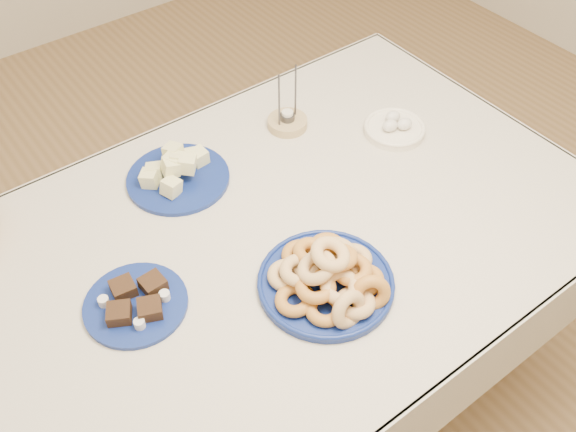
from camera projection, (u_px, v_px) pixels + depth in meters
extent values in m
plane|color=olive|center=(279.00, 380.00, 2.17)|extent=(5.00, 5.00, 0.00)
cylinder|color=brown|center=(364.00, 156.00, 2.42)|extent=(0.06, 0.06, 0.72)
cylinder|color=brown|center=(537.00, 292.00, 1.98)|extent=(0.06, 0.06, 0.72)
cube|color=beige|center=(276.00, 234.00, 1.63)|extent=(1.70, 1.10, 0.02)
cube|color=beige|center=(174.00, 159.00, 2.03)|extent=(1.70, 0.01, 0.28)
cube|color=beige|center=(423.00, 420.00, 1.42)|extent=(1.70, 0.01, 0.28)
cube|color=beige|center=(488.00, 144.00, 2.08)|extent=(0.01, 1.10, 0.28)
cylinder|color=navy|center=(326.00, 284.00, 1.50)|extent=(0.35, 0.35, 0.02)
torus|color=navy|center=(326.00, 281.00, 1.49)|extent=(0.35, 0.35, 0.01)
torus|color=tan|center=(353.00, 259.00, 1.52)|extent=(0.13, 0.13, 0.04)
torus|color=#A26424|center=(327.00, 249.00, 1.55)|extent=(0.13, 0.13, 0.04)
torus|color=#A26424|center=(301.00, 255.00, 1.53)|extent=(0.11, 0.11, 0.03)
torus|color=tan|center=(287.00, 275.00, 1.49)|extent=(0.12, 0.12, 0.03)
torus|color=#A26424|center=(295.00, 300.00, 1.44)|extent=(0.12, 0.12, 0.04)
torus|color=#A26424|center=(325.00, 308.00, 1.42)|extent=(0.12, 0.13, 0.04)
torus|color=tan|center=(355.00, 303.00, 1.44)|extent=(0.11, 0.11, 0.04)
torus|color=#A26424|center=(364.00, 280.00, 1.48)|extent=(0.12, 0.12, 0.04)
torus|color=tan|center=(337.00, 254.00, 1.50)|extent=(0.12, 0.12, 0.04)
torus|color=#A26424|center=(312.00, 252.00, 1.50)|extent=(0.10, 0.10, 0.05)
torus|color=tan|center=(300.00, 270.00, 1.46)|extent=(0.13, 0.13, 0.03)
torus|color=#A26424|center=(316.00, 287.00, 1.43)|extent=(0.13, 0.13, 0.03)
torus|color=tan|center=(340.00, 287.00, 1.43)|extent=(0.10, 0.11, 0.05)
torus|color=#A26424|center=(352.00, 270.00, 1.46)|extent=(0.11, 0.11, 0.03)
torus|color=#A26424|center=(338.00, 257.00, 1.45)|extent=(0.13, 0.13, 0.05)
torus|color=tan|center=(317.00, 267.00, 1.43)|extent=(0.13, 0.13, 0.07)
torus|color=tan|center=(330.00, 254.00, 1.42)|extent=(0.13, 0.13, 0.06)
torus|color=tan|center=(349.00, 310.00, 1.40)|extent=(0.10, 0.06, 0.10)
torus|color=#A26424|center=(370.00, 294.00, 1.44)|extent=(0.11, 0.10, 0.10)
cylinder|color=navy|center=(178.00, 178.00, 1.75)|extent=(0.29, 0.29, 0.01)
cube|color=#E1E08E|center=(150.00, 178.00, 1.71)|extent=(0.06, 0.06, 0.05)
cube|color=#E1E08E|center=(173.00, 152.00, 1.73)|extent=(0.06, 0.06, 0.05)
cube|color=#E1E08E|center=(171.00, 187.00, 1.69)|extent=(0.06, 0.06, 0.05)
cube|color=#E1E08E|center=(199.00, 157.00, 1.77)|extent=(0.05, 0.05, 0.05)
cube|color=#E1E08E|center=(187.00, 164.00, 1.70)|extent=(0.06, 0.06, 0.05)
cube|color=#E1E08E|center=(177.00, 161.00, 1.71)|extent=(0.07, 0.06, 0.06)
cube|color=#E1E08E|center=(191.00, 158.00, 1.77)|extent=(0.05, 0.05, 0.05)
cube|color=#E1E08E|center=(171.00, 167.00, 1.69)|extent=(0.06, 0.05, 0.05)
cube|color=#E1E08E|center=(172.00, 163.00, 1.71)|extent=(0.07, 0.06, 0.06)
cube|color=#E1E08E|center=(154.00, 172.00, 1.73)|extent=(0.06, 0.07, 0.05)
cylinder|color=navy|center=(136.00, 304.00, 1.46)|extent=(0.30, 0.30, 0.01)
cube|color=black|center=(119.00, 313.00, 1.42)|extent=(0.07, 0.07, 0.03)
cube|color=black|center=(150.00, 309.00, 1.43)|extent=(0.07, 0.07, 0.03)
cube|color=black|center=(123.00, 288.00, 1.47)|extent=(0.06, 0.06, 0.03)
cube|color=black|center=(153.00, 284.00, 1.48)|extent=(0.06, 0.06, 0.03)
cylinder|color=silver|center=(104.00, 301.00, 1.45)|extent=(0.03, 0.03, 0.02)
cylinder|color=silver|center=(140.00, 324.00, 1.41)|extent=(0.03, 0.03, 0.02)
cylinder|color=silver|center=(165.00, 296.00, 1.46)|extent=(0.03, 0.03, 0.02)
cylinder|color=tan|center=(287.00, 123.00, 1.91)|extent=(0.14, 0.14, 0.03)
cylinder|color=#434248|center=(287.00, 117.00, 1.89)|extent=(0.05, 0.05, 0.02)
cylinder|color=silver|center=(287.00, 113.00, 1.88)|extent=(0.04, 0.04, 0.01)
cylinder|color=#434248|center=(279.00, 101.00, 1.82)|extent=(0.01, 0.01, 0.17)
cylinder|color=#434248|center=(296.00, 90.00, 1.85)|extent=(0.01, 0.01, 0.17)
cylinder|color=white|center=(394.00, 130.00, 1.89)|extent=(0.21, 0.21, 0.02)
torus|color=white|center=(395.00, 127.00, 1.88)|extent=(0.22, 0.22, 0.01)
ellipsoid|color=silver|center=(390.00, 126.00, 1.85)|extent=(0.05, 0.05, 0.04)
ellipsoid|color=silver|center=(405.00, 124.00, 1.86)|extent=(0.05, 0.05, 0.04)
ellipsoid|color=silver|center=(393.00, 117.00, 1.88)|extent=(0.05, 0.05, 0.04)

